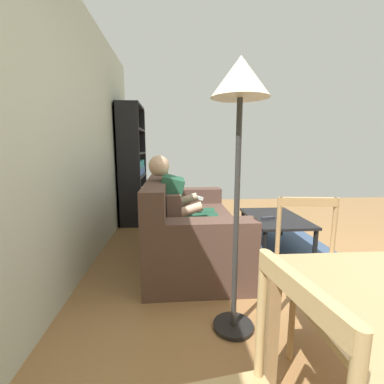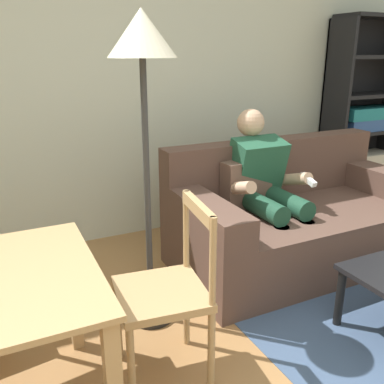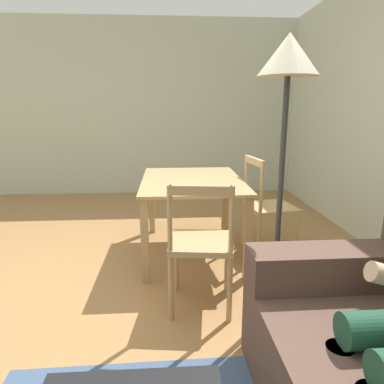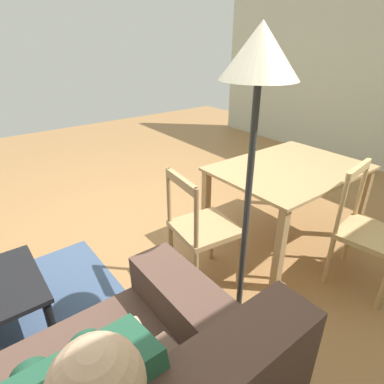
{
  "view_description": "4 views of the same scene",
  "coord_description": "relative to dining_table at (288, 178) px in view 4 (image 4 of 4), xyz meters",
  "views": [
    {
      "loc": [
        -1.59,
        1.65,
        1.25
      ],
      "look_at": [
        1.33,
        1.44,
        0.75
      ],
      "focal_mm": 24.43,
      "sensor_mm": 36.0,
      "label": 1
    },
    {
      "loc": [
        -0.72,
        -0.9,
        1.57
      ],
      "look_at": [
        0.15,
        0.92,
        0.9
      ],
      "focal_mm": 39.29,
      "sensor_mm": 36.0,
      "label": 2
    },
    {
      "loc": [
        2.1,
        0.54,
        1.37
      ],
      "look_at": [
        -1.02,
        0.76,
        0.6
      ],
      "focal_mm": 32.26,
      "sensor_mm": 36.0,
      "label": 3
    },
    {
      "loc": [
        1.17,
        2.25,
        1.72
      ],
      "look_at": [
        0.15,
        0.92,
        0.9
      ],
      "focal_mm": 29.74,
      "sensor_mm": 36.0,
      "label": 4
    }
  ],
  "objects": [
    {
      "name": "dining_table",
      "position": [
        0.0,
        0.0,
        0.0
      ],
      "size": [
        1.26,
        0.92,
        0.72
      ],
      "color": "tan",
      "rests_on": "ground_plane"
    },
    {
      "name": "floor_lamp",
      "position": [
        1.05,
        0.49,
        0.89
      ],
      "size": [
        0.36,
        0.36,
        1.79
      ],
      "color": "black",
      "rests_on": "ground_plane"
    },
    {
      "name": "dining_chair_near_wall",
      "position": [
        0.0,
        0.73,
        -0.17
      ],
      "size": [
        0.48,
        0.48,
        0.92
      ],
      "color": "tan",
      "rests_on": "ground_plane"
    },
    {
      "name": "wall_side",
      "position": [
        -2.53,
        -0.76,
        0.73
      ],
      "size": [
        0.12,
        5.21,
        2.7
      ],
      "primitive_type": "cube",
      "color": "beige",
      "rests_on": "ground_plane"
    },
    {
      "name": "ground_plane",
      "position": [
        1.02,
        -0.76,
        -0.62
      ],
      "size": [
        9.1,
        9.1,
        0.0
      ],
      "primitive_type": "plane",
      "color": "#9E7042"
    },
    {
      "name": "dining_chair_facing_couch",
      "position": [
        0.96,
        -0.0,
        -0.15
      ],
      "size": [
        0.47,
        0.47,
        0.91
      ],
      "color": "tan",
      "rests_on": "ground_plane"
    }
  ]
}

